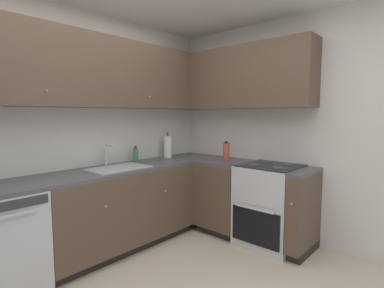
{
  "coord_description": "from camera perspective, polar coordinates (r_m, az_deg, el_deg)",
  "views": [
    {
      "loc": [
        -1.41,
        -1.41,
        1.45
      ],
      "look_at": [
        0.97,
        0.71,
        1.13
      ],
      "focal_mm": 27.95,
      "sensor_mm": 36.0,
      "label": 1
    }
  ],
  "objects": [
    {
      "name": "sink",
      "position": [
        3.25,
        -13.85,
        -5.24
      ],
      "size": [
        0.62,
        0.4,
        0.1
      ],
      "color": "#B7B7BC",
      "rests_on": "countertop_back"
    },
    {
      "name": "countertop_back",
      "position": [
        3.29,
        -13.7,
        -4.71
      ],
      "size": [
        2.9,
        0.6,
        0.03
      ],
      "primitive_type": "cube",
      "color": "#4C4C51",
      "rests_on": "lower_cabinets_back"
    },
    {
      "name": "lower_cabinets_right",
      "position": [
        3.67,
        9.17,
        -10.53
      ],
      "size": [
        0.62,
        1.32,
        0.85
      ],
      "color": "brown",
      "rests_on": "ground_plane"
    },
    {
      "name": "soap_bottle",
      "position": [
        3.62,
        -10.7,
        -2.08
      ],
      "size": [
        0.06,
        0.06,
        0.19
      ],
      "color": "#338C4C",
      "rests_on": "countertop_back"
    },
    {
      "name": "faucet",
      "position": [
        3.4,
        -15.86,
        -1.66
      ],
      "size": [
        0.07,
        0.16,
        0.25
      ],
      "color": "silver",
      "rests_on": "countertop_back"
    },
    {
      "name": "oven_range",
      "position": [
        3.5,
        14.71,
        -11.1
      ],
      "size": [
        0.68,
        0.62,
        1.03
      ],
      "color": "silver",
      "rests_on": "ground_plane"
    },
    {
      "name": "upper_cabinets_right",
      "position": [
        3.75,
        8.68,
        12.25
      ],
      "size": [
        0.32,
        1.86,
        0.73
      ],
      "color": "brown"
    },
    {
      "name": "wall_back",
      "position": [
        3.32,
        -23.01,
        2.04
      ],
      "size": [
        3.83,
        0.05,
        2.53
      ],
      "primitive_type": "cube",
      "color": "silver",
      "rests_on": "ground_plane"
    },
    {
      "name": "oil_bottle",
      "position": [
        3.67,
        6.53,
        -1.49
      ],
      "size": [
        0.08,
        0.08,
        0.24
      ],
      "color": "#BF4C3F",
      "rests_on": "countertop_right"
    },
    {
      "name": "paper_towel_roll",
      "position": [
        3.93,
        -4.65,
        -0.53
      ],
      "size": [
        0.11,
        0.11,
        0.34
      ],
      "color": "white",
      "rests_on": "countertop_back"
    },
    {
      "name": "countertop_right",
      "position": [
        3.57,
        9.26,
        -3.79
      ],
      "size": [
        0.6,
        1.32,
        0.03
      ],
      "color": "#4C4C51",
      "rests_on": "lower_cabinets_right"
    },
    {
      "name": "upper_cabinets_back",
      "position": [
        3.3,
        -17.9,
        12.94
      ],
      "size": [
        2.58,
        0.34,
        0.73
      ],
      "color": "brown"
    },
    {
      "name": "lower_cabinets_back",
      "position": [
        3.4,
        -13.51,
        -11.96
      ],
      "size": [
        1.69,
        0.62,
        0.85
      ],
      "color": "brown",
      "rests_on": "ground_plane"
    },
    {
      "name": "wall_right",
      "position": [
        3.59,
        18.63,
        2.45
      ],
      "size": [
        0.05,
        3.22,
        2.53
      ],
      "primitive_type": "cube",
      "color": "silver",
      "rests_on": "ground_plane"
    }
  ]
}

